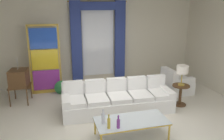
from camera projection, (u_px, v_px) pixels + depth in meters
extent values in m
plane|color=silver|center=(120.00, 120.00, 5.77)|extent=(16.00, 16.00, 0.00)
cube|color=beige|center=(96.00, 42.00, 8.19)|extent=(8.00, 0.12, 3.00)
cube|color=white|center=(98.00, 40.00, 8.12)|extent=(1.10, 0.02, 2.50)
cylinder|color=gold|center=(98.00, 1.00, 7.69)|extent=(2.00, 0.04, 0.04)
cube|color=navy|center=(76.00, 42.00, 7.84)|extent=(0.36, 0.12, 2.70)
cube|color=navy|center=(120.00, 40.00, 8.22)|extent=(0.36, 0.12, 2.70)
cube|color=navy|center=(98.00, 6.00, 7.71)|extent=(1.80, 0.10, 0.28)
cube|color=white|center=(118.00, 105.00, 6.19)|extent=(2.93, 1.01, 0.38)
cube|color=white|center=(115.00, 93.00, 6.48)|extent=(2.91, 0.31, 0.78)
cube|color=white|center=(165.00, 97.00, 6.45)|extent=(0.23, 0.86, 0.56)
cube|color=white|center=(66.00, 107.00, 5.87)|extent=(0.23, 0.86, 0.56)
cube|color=white|center=(160.00, 93.00, 6.31)|extent=(0.56, 0.76, 0.12)
cube|color=white|center=(156.00, 82.00, 6.55)|extent=(0.52, 0.16, 0.40)
cube|color=white|center=(140.00, 95.00, 6.19)|extent=(0.56, 0.76, 0.12)
cube|color=white|center=(136.00, 83.00, 6.43)|extent=(0.52, 0.16, 0.40)
cube|color=white|center=(119.00, 97.00, 6.07)|extent=(0.56, 0.76, 0.12)
cube|color=white|center=(116.00, 85.00, 6.31)|extent=(0.52, 0.16, 0.40)
cube|color=white|center=(97.00, 99.00, 5.95)|extent=(0.56, 0.76, 0.12)
cube|color=white|center=(95.00, 87.00, 6.19)|extent=(0.52, 0.16, 0.40)
cube|color=white|center=(74.00, 101.00, 5.82)|extent=(0.56, 0.76, 0.12)
cube|color=white|center=(73.00, 88.00, 6.06)|extent=(0.52, 0.16, 0.40)
cube|color=silver|center=(131.00, 120.00, 4.93)|extent=(1.54, 0.72, 0.02)
cube|color=gold|center=(126.00, 114.00, 5.25)|extent=(1.54, 0.04, 0.03)
cube|color=gold|center=(137.00, 129.00, 4.62)|extent=(1.54, 0.04, 0.03)
cube|color=gold|center=(97.00, 126.00, 4.75)|extent=(0.04, 0.72, 0.03)
cube|color=gold|center=(163.00, 117.00, 5.12)|extent=(0.04, 0.72, 0.03)
cylinder|color=gold|center=(95.00, 126.00, 5.11)|extent=(0.04, 0.04, 0.38)
cylinder|color=gold|center=(156.00, 118.00, 5.47)|extent=(0.04, 0.04, 0.38)
cylinder|color=gold|center=(169.00, 132.00, 4.87)|extent=(0.04, 0.04, 0.38)
cylinder|color=silver|center=(103.00, 118.00, 4.77)|extent=(0.07, 0.07, 0.22)
cylinder|color=silver|center=(103.00, 112.00, 4.73)|extent=(0.03, 0.03, 0.06)
sphere|color=silver|center=(103.00, 110.00, 4.72)|extent=(0.04, 0.04, 0.04)
cylinder|color=gold|center=(109.00, 124.00, 4.57)|extent=(0.06, 0.06, 0.21)
cylinder|color=gold|center=(109.00, 117.00, 4.53)|extent=(0.03, 0.03, 0.06)
sphere|color=gold|center=(109.00, 115.00, 4.52)|extent=(0.04, 0.04, 0.04)
cylinder|color=#753384|center=(118.00, 124.00, 4.59)|extent=(0.07, 0.07, 0.18)
cylinder|color=#753384|center=(118.00, 118.00, 4.55)|extent=(0.03, 0.03, 0.06)
sphere|color=#753384|center=(118.00, 116.00, 4.54)|extent=(0.04, 0.04, 0.04)
cube|color=brown|center=(20.00, 86.00, 6.68)|extent=(0.62, 0.54, 0.03)
cylinder|color=brown|center=(9.00, 98.00, 6.46)|extent=(0.04, 0.04, 0.50)
cylinder|color=brown|center=(15.00, 91.00, 6.99)|extent=(0.04, 0.04, 0.50)
cylinder|color=brown|center=(27.00, 98.00, 6.52)|extent=(0.04, 0.04, 0.50)
cylinder|color=brown|center=(31.00, 90.00, 7.05)|extent=(0.04, 0.04, 0.50)
cube|color=brown|center=(19.00, 78.00, 6.61)|extent=(0.55, 0.62, 0.48)
cube|color=black|center=(10.00, 77.00, 6.58)|extent=(0.06, 0.39, 0.30)
cylinder|color=gold|center=(10.00, 85.00, 6.55)|extent=(0.02, 0.04, 0.04)
cylinder|color=gold|center=(12.00, 83.00, 6.71)|extent=(0.02, 0.04, 0.04)
cylinder|color=silver|center=(17.00, 64.00, 6.50)|extent=(0.02, 0.13, 0.34)
cylinder|color=silver|center=(17.00, 64.00, 6.50)|extent=(0.02, 0.13, 0.34)
cube|color=white|center=(177.00, 86.00, 7.54)|extent=(0.82, 0.82, 0.40)
cube|color=white|center=(178.00, 79.00, 7.47)|extent=(0.71, 0.71, 0.10)
cube|color=white|center=(169.00, 81.00, 7.40)|extent=(0.22, 0.81, 0.80)
cube|color=white|center=(172.00, 81.00, 7.81)|extent=(0.74, 0.20, 0.58)
cube|color=white|center=(183.00, 87.00, 7.22)|extent=(0.74, 0.20, 0.58)
cube|color=gold|center=(30.00, 61.00, 7.15)|extent=(0.05, 0.05, 2.20)
cube|color=gold|center=(60.00, 59.00, 7.37)|extent=(0.05, 0.05, 2.20)
cube|color=gold|center=(42.00, 25.00, 6.96)|extent=(0.90, 0.05, 0.06)
cube|color=gold|center=(48.00, 91.00, 7.55)|extent=(0.90, 0.05, 0.10)
cube|color=purple|center=(47.00, 80.00, 7.44)|extent=(0.82, 0.02, 0.64)
cube|color=yellow|center=(45.00, 60.00, 7.26)|extent=(0.82, 0.02, 0.64)
cube|color=#1E47B7|center=(43.00, 38.00, 7.07)|extent=(0.82, 0.02, 0.64)
cylinder|color=beige|center=(62.00, 92.00, 7.51)|extent=(0.16, 0.16, 0.06)
ellipsoid|color=#1F4092|center=(62.00, 89.00, 7.48)|extent=(0.18, 0.32, 0.20)
sphere|color=#1F4092|center=(61.00, 84.00, 7.58)|extent=(0.09, 0.09, 0.09)
cone|color=gold|center=(61.00, 84.00, 7.63)|extent=(0.02, 0.04, 0.02)
cone|color=#308948|center=(62.00, 88.00, 7.28)|extent=(0.44, 0.40, 0.50)
cylinder|color=brown|center=(181.00, 86.00, 6.49)|extent=(0.48, 0.48, 0.03)
cylinder|color=brown|center=(180.00, 95.00, 6.57)|extent=(0.08, 0.08, 0.55)
cylinder|color=brown|center=(179.00, 104.00, 6.64)|extent=(0.36, 0.36, 0.03)
cylinder|color=#B29338|center=(181.00, 85.00, 6.48)|extent=(0.18, 0.18, 0.04)
cylinder|color=#B29338|center=(182.00, 78.00, 6.42)|extent=(0.03, 0.03, 0.36)
cylinder|color=silver|center=(182.00, 69.00, 6.36)|extent=(0.32, 0.32, 0.22)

